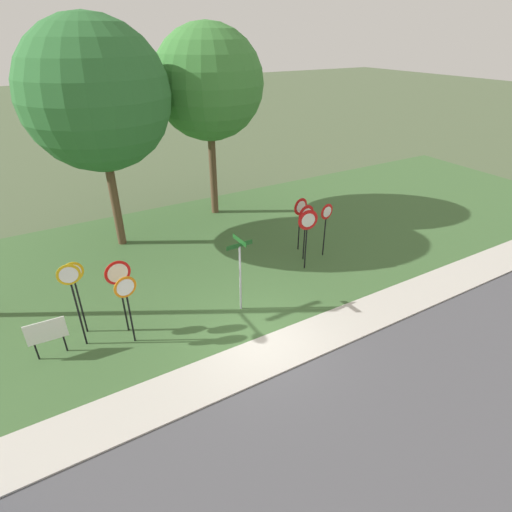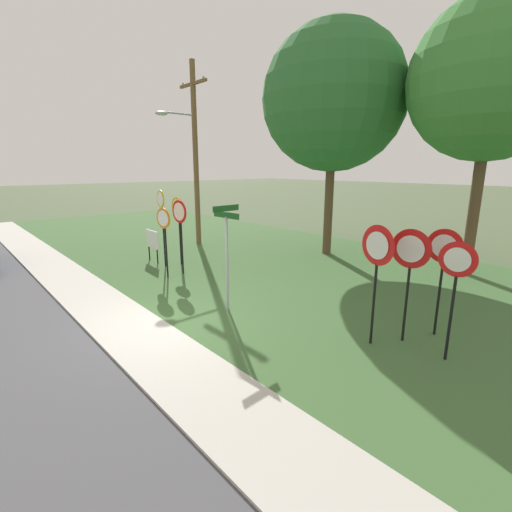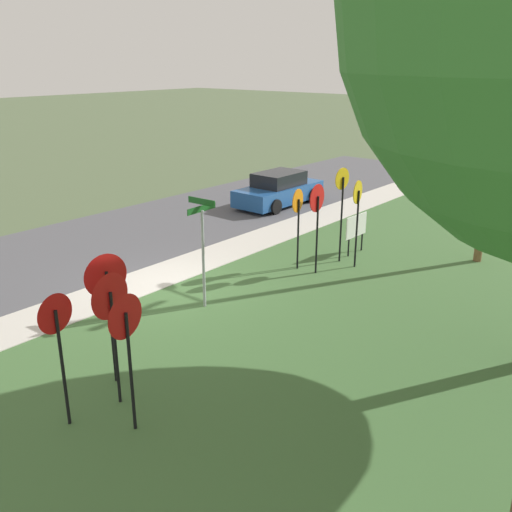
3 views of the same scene
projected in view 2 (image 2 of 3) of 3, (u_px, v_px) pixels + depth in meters
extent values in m
plane|color=#4C5B3D|center=(167.00, 324.00, 8.82)|extent=(160.00, 160.00, 0.00)
cube|color=#BCB7AD|center=(135.00, 333.00, 8.30)|extent=(44.00, 1.60, 0.06)
cube|color=#3D6033|center=(324.00, 276.00, 12.65)|extent=(44.00, 12.00, 0.04)
cylinder|color=black|center=(164.00, 233.00, 13.50)|extent=(0.06, 0.06, 2.58)
cylinder|color=gold|center=(161.00, 199.00, 13.18)|extent=(0.64, 0.07, 0.64)
cylinder|color=white|center=(160.00, 199.00, 13.17)|extent=(0.50, 0.05, 0.50)
cylinder|color=black|center=(180.00, 235.00, 13.83)|extent=(0.06, 0.06, 2.29)
cylinder|color=gold|center=(178.00, 206.00, 13.55)|extent=(0.66, 0.14, 0.67)
cylinder|color=white|center=(177.00, 206.00, 13.54)|extent=(0.52, 0.09, 0.52)
cylinder|color=black|center=(182.00, 242.00, 12.60)|extent=(0.06, 0.06, 2.25)
cylinder|color=red|center=(179.00, 212.00, 12.33)|extent=(0.78, 0.09, 0.78)
cylinder|color=white|center=(179.00, 212.00, 12.31)|extent=(0.61, 0.06, 0.61)
cylinder|color=black|center=(166.00, 248.00, 12.20)|extent=(0.06, 0.06, 2.07)
cylinder|color=orange|center=(163.00, 218.00, 11.94)|extent=(0.67, 0.15, 0.67)
cylinder|color=white|center=(163.00, 218.00, 11.93)|extent=(0.52, 0.11, 0.53)
cylinder|color=black|center=(374.00, 294.00, 7.53)|extent=(0.06, 0.06, 2.22)
cone|color=red|center=(377.00, 245.00, 7.26)|extent=(0.82, 0.18, 0.83)
cone|color=silver|center=(377.00, 246.00, 7.25)|extent=(0.55, 0.12, 0.56)
cylinder|color=black|center=(452.00, 309.00, 6.89)|extent=(0.06, 0.06, 2.09)
cone|color=red|center=(458.00, 260.00, 6.64)|extent=(0.67, 0.12, 0.67)
cone|color=silver|center=(457.00, 260.00, 6.62)|extent=(0.45, 0.07, 0.46)
cylinder|color=black|center=(407.00, 294.00, 7.67)|extent=(0.06, 0.06, 2.12)
cone|color=red|center=(411.00, 249.00, 7.41)|extent=(0.82, 0.13, 0.82)
cone|color=white|center=(410.00, 249.00, 7.39)|extent=(0.55, 0.08, 0.56)
cylinder|color=black|center=(440.00, 290.00, 7.96)|extent=(0.06, 0.06, 2.11)
cone|color=red|center=(444.00, 246.00, 7.70)|extent=(0.74, 0.14, 0.74)
cone|color=white|center=(444.00, 246.00, 7.69)|extent=(0.50, 0.09, 0.50)
cylinder|color=#9EA0A8|center=(227.00, 265.00, 9.37)|extent=(0.07, 0.07, 2.42)
cylinder|color=#9EA0A8|center=(226.00, 218.00, 9.08)|extent=(0.09, 0.09, 0.03)
cube|color=#19511E|center=(226.00, 215.00, 9.06)|extent=(0.96, 0.07, 0.15)
cube|color=#19511E|center=(226.00, 208.00, 9.02)|extent=(0.06, 0.82, 0.15)
cylinder|color=brown|center=(196.00, 157.00, 16.87)|extent=(0.24, 0.24, 8.22)
cube|color=brown|center=(193.00, 84.00, 16.12)|extent=(2.10, 0.12, 0.12)
cylinder|color=gray|center=(183.00, 84.00, 16.72)|extent=(0.09, 0.09, 0.10)
cylinder|color=gray|center=(203.00, 78.00, 15.48)|extent=(0.09, 0.09, 0.10)
cylinder|color=#9EA0A8|center=(178.00, 114.00, 15.92)|extent=(0.08, 1.61, 0.08)
ellipsoid|color=#B7B7BC|center=(161.00, 113.00, 15.42)|extent=(0.40, 0.56, 0.18)
cylinder|color=black|center=(149.00, 253.00, 14.72)|extent=(0.05, 0.05, 0.55)
cylinder|color=black|center=(157.00, 257.00, 14.14)|extent=(0.05, 0.05, 0.55)
cube|color=white|center=(152.00, 239.00, 14.28)|extent=(1.10, 0.07, 0.70)
cylinder|color=brown|center=(329.00, 197.00, 15.32)|extent=(0.36, 0.36, 4.86)
sphere|color=#2D6B33|center=(334.00, 98.00, 14.40)|extent=(5.67, 5.67, 5.67)
cylinder|color=brown|center=(475.00, 201.00, 12.25)|extent=(0.36, 0.36, 5.07)
sphere|color=#3D7F38|center=(493.00, 78.00, 11.34)|extent=(5.09, 5.09, 5.09)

